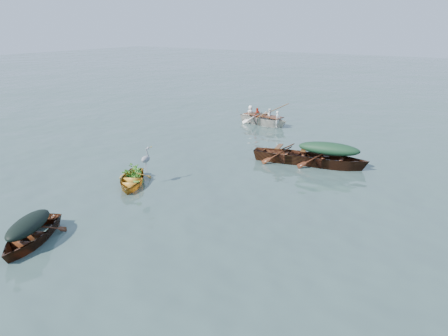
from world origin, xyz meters
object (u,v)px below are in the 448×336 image
object	(u,v)px
dark_covered_boat	(31,243)
rowed_boat	(263,125)
green_tarp_boat	(327,167)
open_wooden_boat	(291,162)
yellow_dinghy	(132,185)
heron	(146,163)

from	to	relation	value
dark_covered_boat	rowed_boat	bearing A→B (deg)	69.86
green_tarp_boat	open_wooden_boat	bearing A→B (deg)	90.00
yellow_dinghy	rowed_boat	size ratio (longest dim) A/B	0.65
open_wooden_boat	heron	world-z (taller)	heron
green_tarp_boat	rowed_boat	bearing A→B (deg)	37.90
yellow_dinghy	open_wooden_boat	world-z (taller)	open_wooden_boat
open_wooden_boat	heron	distance (m)	6.32
dark_covered_boat	open_wooden_boat	bearing A→B (deg)	49.16
dark_covered_boat	heron	distance (m)	5.14
dark_covered_boat	open_wooden_boat	size ratio (longest dim) A/B	0.75
yellow_dinghy	green_tarp_boat	world-z (taller)	green_tarp_boat
yellow_dinghy	heron	world-z (taller)	heron
dark_covered_boat	yellow_dinghy	bearing A→B (deg)	75.05
dark_covered_boat	heron	world-z (taller)	heron
green_tarp_boat	heron	bearing A→B (deg)	129.59
dark_covered_boat	rowed_boat	size ratio (longest dim) A/B	0.76
yellow_dinghy	rowed_boat	distance (m)	11.34
yellow_dinghy	rowed_boat	bearing A→B (deg)	58.98
yellow_dinghy	dark_covered_boat	xyz separation A→B (m)	(0.88, -4.70, 0.00)
yellow_dinghy	heron	xyz separation A→B (m)	(0.43, 0.35, 0.84)
green_tarp_boat	open_wooden_boat	size ratio (longest dim) A/B	1.01
dark_covered_boat	heron	bearing A→B (deg)	69.58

